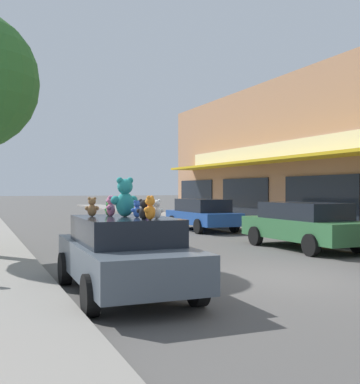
{
  "coord_description": "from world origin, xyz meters",
  "views": [
    {
      "loc": [
        -5.84,
        -8.18,
        1.83
      ],
      "look_at": [
        -1.15,
        2.83,
        1.76
      ],
      "focal_mm": 45.0,
      "sensor_mm": 36.0,
      "label": 1
    }
  ],
  "objects": [
    {
      "name": "parked_car_far_right",
      "position": [
        3.4,
        10.98,
        0.75
      ],
      "size": [
        1.87,
        4.47,
        1.4
      ],
      "color": "#1E4793",
      "rests_on": "ground_plane"
    },
    {
      "name": "teddy_bear_purple",
      "position": [
        -3.12,
        -0.27,
        1.48
      ],
      "size": [
        0.22,
        0.16,
        0.3
      ],
      "rotation": [
        0.0,
        0.0,
        2.84
      ],
      "color": "purple",
      "rests_on": "plush_art_car"
    },
    {
      "name": "parked_car_far_center",
      "position": [
        3.4,
        3.84,
        0.77
      ],
      "size": [
        1.87,
        4.53,
        1.42
      ],
      "color": "#336B3D",
      "rests_on": "ground_plane"
    },
    {
      "name": "teddy_bear_orange",
      "position": [
        -3.3,
        -1.01,
        1.53
      ],
      "size": [
        0.27,
        0.26,
        0.39
      ],
      "rotation": [
        0.0,
        0.0,
        3.88
      ],
      "color": "orange",
      "rests_on": "plush_art_car"
    },
    {
      "name": "teddy_bear_black",
      "position": [
        -3.36,
        -0.88,
        1.5
      ],
      "size": [
        0.25,
        0.2,
        0.33
      ],
      "rotation": [
        0.0,
        0.0,
        2.64
      ],
      "color": "black",
      "rests_on": "plush_art_car"
    },
    {
      "name": "ground_plane",
      "position": [
        0.0,
        0.0,
        0.0
      ],
      "size": [
        260.0,
        260.0,
        0.0
      ],
      "primitive_type": "plane",
      "color": "#514F4C"
    },
    {
      "name": "teddy_bear_green",
      "position": [
        -3.6,
        0.4,
        1.47
      ],
      "size": [
        0.17,
        0.19,
        0.26
      ],
      "rotation": [
        0.0,
        0.0,
        2.2
      ],
      "color": "green",
      "rests_on": "plush_art_car"
    },
    {
      "name": "teddy_bear_blue",
      "position": [
        -3.29,
        -0.32,
        1.49
      ],
      "size": [
        0.23,
        0.15,
        0.3
      ],
      "rotation": [
        0.0,
        0.0,
        3.35
      ],
      "color": "blue",
      "rests_on": "plush_art_car"
    },
    {
      "name": "teddy_bear_brown",
      "position": [
        -3.92,
        0.33,
        1.51
      ],
      "size": [
        0.26,
        0.16,
        0.35
      ],
      "rotation": [
        0.0,
        0.0,
        3.03
      ],
      "color": "olive",
      "rests_on": "plush_art_car"
    },
    {
      "name": "teddy_bear_white",
      "position": [
        -3.1,
        -0.78,
        1.5
      ],
      "size": [
        0.25,
        0.17,
        0.32
      ],
      "rotation": [
        0.0,
        0.0,
        2.85
      ],
      "color": "white",
      "rests_on": "plush_art_car"
    },
    {
      "name": "teddy_bear_giant",
      "position": [
        -3.41,
        0.01,
        1.68
      ],
      "size": [
        0.52,
        0.33,
        0.7
      ],
      "rotation": [
        0.0,
        0.0,
        3.26
      ],
      "color": "teal",
      "rests_on": "plush_art_car"
    },
    {
      "name": "plush_art_car",
      "position": [
        -3.46,
        -0.14,
        0.72
      ],
      "size": [
        1.96,
        4.06,
        1.34
      ],
      "rotation": [
        0.0,
        0.0,
        -0.03
      ],
      "color": "#4C5660",
      "rests_on": "ground_plane"
    },
    {
      "name": "teddy_bear_pink",
      "position": [
        -3.6,
        0.25,
        1.52
      ],
      "size": [
        0.23,
        0.27,
        0.37
      ],
      "rotation": [
        0.0,
        0.0,
        4.14
      ],
      "color": "pink",
      "rests_on": "plush_art_car"
    }
  ]
}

